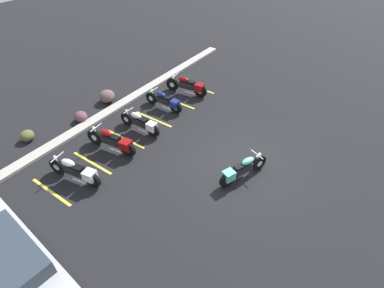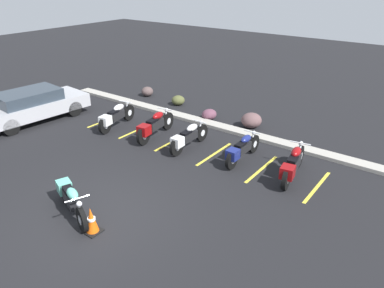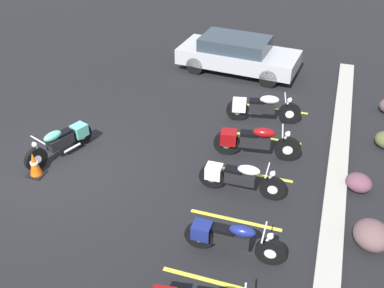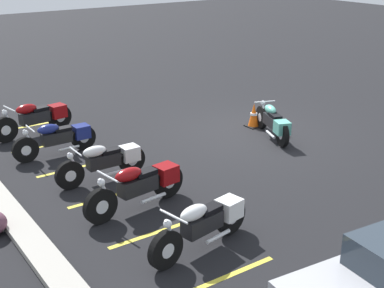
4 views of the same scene
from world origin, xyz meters
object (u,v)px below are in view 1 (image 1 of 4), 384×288
parked_bike_2 (141,123)px  traffic_cone (259,159)px  parked_bike_0 (76,171)px  parked_bike_1 (113,141)px  car_silver (4,265)px  parked_bike_3 (165,101)px  motorcycle_teal_featured (241,170)px  parked_bike_4 (188,86)px  landscape_rock_2 (107,96)px  landscape_rock_0 (27,136)px  landscape_rock_1 (81,117)px

parked_bike_2 → traffic_cone: (0.92, -5.04, -0.13)m
parked_bike_0 → parked_bike_1: bearing=-95.1°
car_silver → parked_bike_3: bearing=-72.6°
parked_bike_1 → car_silver: size_ratio=0.52×
traffic_cone → motorcycle_teal_featured: bearing=168.8°
parked_bike_1 → motorcycle_teal_featured: bearing=-170.7°
motorcycle_teal_featured → parked_bike_1: parked_bike_1 is taller
parked_bike_3 → parked_bike_4: bearing=-92.8°
motorcycle_teal_featured → parked_bike_4: size_ratio=0.89×
parked_bike_3 → car_silver: size_ratio=0.47×
motorcycle_teal_featured → parked_bike_2: bearing=109.7°
parked_bike_2 → landscape_rock_2: size_ratio=2.61×
parked_bike_3 → landscape_rock_0: 6.07m
parked_bike_4 → car_silver: bearing=91.3°
parked_bike_0 → landscape_rock_0: size_ratio=3.65×
parked_bike_2 → landscape_rock_0: (-3.18, 3.47, -0.22)m
parked_bike_3 → landscape_rock_2: bearing=21.6°
landscape_rock_1 → parked_bike_3: bearing=-40.1°
parked_bike_1 → parked_bike_4: 5.36m
parked_bike_4 → car_silver: 10.74m
parked_bike_1 → landscape_rock_1: 2.84m
landscape_rock_1 → landscape_rock_0: bearing=162.8°
landscape_rock_0 → parked_bike_0: bearing=-94.9°
parked_bike_4 → landscape_rock_1: parked_bike_4 is taller
car_silver → landscape_rock_2: bearing=-53.4°
parked_bike_1 → car_silver: bearing=99.8°
parked_bike_0 → landscape_rock_2: size_ratio=2.73×
motorcycle_teal_featured → landscape_rock_1: motorcycle_teal_featured is taller
landscape_rock_0 → parked_bike_4: bearing=-25.1°
parked_bike_1 → landscape_rock_2: (2.45, 3.03, -0.18)m
parked_bike_3 → traffic_cone: parked_bike_3 is taller
motorcycle_teal_featured → car_silver: size_ratio=0.46×
parked_bike_0 → parked_bike_4: size_ratio=0.97×
car_silver → parked_bike_4: bearing=-74.9°
parked_bike_2 → landscape_rock_0: bearing=42.0°
landscape_rock_1 → parked_bike_0: bearing=-130.6°
traffic_cone → landscape_rock_0: bearing=115.8°
landscape_rock_1 → parked_bike_4: bearing=-28.4°
parked_bike_3 → parked_bike_2: bearing=97.9°
car_silver → traffic_cone: 8.47m
parked_bike_2 → landscape_rock_2: bearing=-16.1°
parked_bike_2 → parked_bike_4: (3.76, 0.22, 0.03)m
parked_bike_4 → landscape_rock_0: 7.67m
car_silver → landscape_rock_0: bearing=-30.4°
landscape_rock_1 → traffic_cone: 8.06m
parked_bike_1 → landscape_rock_1: size_ratio=3.62×
parked_bike_4 → landscape_rock_0: size_ratio=3.76×
parked_bike_2 → landscape_rock_1: size_ratio=3.32×
parked_bike_0 → car_silver: size_ratio=0.50×
parked_bike_4 → landscape_rock_2: (-2.90, 2.84, -0.17)m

